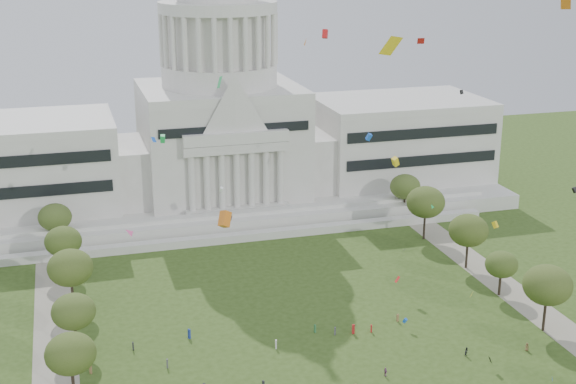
# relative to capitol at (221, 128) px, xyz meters

# --- Properties ---
(capitol) EXTENTS (160.00, 64.50, 91.30)m
(capitol) POSITION_rel_capitol_xyz_m (0.00, 0.00, 0.00)
(capitol) COLOR silver
(capitol) RESTS_ON ground
(path_left) EXTENTS (8.00, 160.00, 0.04)m
(path_left) POSITION_rel_capitol_xyz_m (-48.00, -83.59, -22.28)
(path_left) COLOR gray
(path_left) RESTS_ON ground
(path_right) EXTENTS (8.00, 160.00, 0.04)m
(path_right) POSITION_rel_capitol_xyz_m (48.00, -83.59, -22.28)
(path_right) COLOR gray
(path_right) RESTS_ON ground
(row_tree_l_2) EXTENTS (8.42, 8.42, 11.97)m
(row_tree_l_2) POSITION_rel_capitol_xyz_m (-45.04, -96.29, -13.79)
(row_tree_l_2) COLOR black
(row_tree_l_2) RESTS_ON ground
(row_tree_r_2) EXTENTS (9.55, 9.55, 13.58)m
(row_tree_r_2) POSITION_rel_capitol_xyz_m (44.17, -96.15, -12.64)
(row_tree_r_2) COLOR black
(row_tree_r_2) RESTS_ON ground
(row_tree_l_3) EXTENTS (8.12, 8.12, 11.55)m
(row_tree_l_3) POSITION_rel_capitol_xyz_m (-44.09, -79.67, -14.09)
(row_tree_l_3) COLOR black
(row_tree_l_3) RESTS_ON ground
(row_tree_r_3) EXTENTS (7.01, 7.01, 9.98)m
(row_tree_r_3) POSITION_rel_capitol_xyz_m (44.40, -79.10, -15.21)
(row_tree_r_3) COLOR black
(row_tree_r_3) RESTS_ON ground
(row_tree_l_4) EXTENTS (9.29, 9.29, 13.21)m
(row_tree_l_4) POSITION_rel_capitol_xyz_m (-44.08, -61.17, -12.90)
(row_tree_l_4) COLOR black
(row_tree_l_4) RESTS_ON ground
(row_tree_r_4) EXTENTS (9.19, 9.19, 13.06)m
(row_tree_r_4) POSITION_rel_capitol_xyz_m (44.76, -63.55, -13.01)
(row_tree_r_4) COLOR black
(row_tree_r_4) RESTS_ON ground
(row_tree_l_5) EXTENTS (8.33, 8.33, 11.85)m
(row_tree_l_5) POSITION_rel_capitol_xyz_m (-45.22, -42.58, -13.88)
(row_tree_l_5) COLOR black
(row_tree_l_5) RESTS_ON ground
(row_tree_r_5) EXTENTS (9.82, 9.82, 13.96)m
(row_tree_r_5) POSITION_rel_capitol_xyz_m (43.49, -43.40, -12.37)
(row_tree_r_5) COLOR black
(row_tree_r_5) RESTS_ON ground
(row_tree_l_6) EXTENTS (8.19, 8.19, 11.64)m
(row_tree_l_6) POSITION_rel_capitol_xyz_m (-46.87, -24.45, -14.02)
(row_tree_l_6) COLOR black
(row_tree_l_6) RESTS_ON ground
(row_tree_r_6) EXTENTS (8.42, 8.42, 11.97)m
(row_tree_r_6) POSITION_rel_capitol_xyz_m (45.96, -25.46, -13.79)
(row_tree_r_6) COLOR black
(row_tree_r_6) RESTS_ON ground
(person_0) EXTENTS (0.90, 0.92, 1.60)m
(person_0) POSITION_rel_capitol_xyz_m (36.60, -102.50, -21.50)
(person_0) COLOR olive
(person_0) RESTS_ON ground
(person_2) EXTENTS (1.00, 0.90, 1.75)m
(person_2) POSITION_rel_capitol_xyz_m (24.86, -101.18, -21.42)
(person_2) COLOR #26262B
(person_2) RESTS_ON ground
(person_10) EXTENTS (0.76, 1.07, 1.65)m
(person_10) POSITION_rel_capitol_xyz_m (7.70, -103.69, -21.47)
(person_10) COLOR #994C8C
(person_10) RESTS_ON ground
(distant_crowd) EXTENTS (60.75, 38.55, 1.95)m
(distant_crowd) POSITION_rel_capitol_xyz_m (-12.27, -100.04, -21.42)
(distant_crowd) COLOR #994C8C
(distant_crowd) RESTS_ON ground
(kite_swarm) EXTENTS (82.17, 95.67, 63.75)m
(kite_swarm) POSITION_rel_capitol_xyz_m (3.47, -103.65, 12.47)
(kite_swarm) COLOR black
(kite_swarm) RESTS_ON ground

